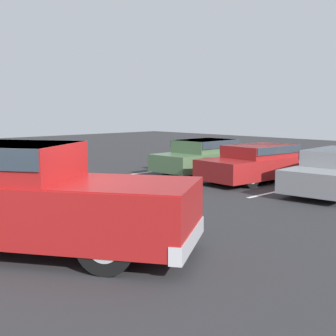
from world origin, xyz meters
The scene contains 8 objects.
ground_plane centered at (0.00, 0.00, 0.00)m, with size 60.00×60.00×0.00m, color #2D2D30.
stall_stripe_a centered at (-6.30, 9.35, 0.00)m, with size 0.12×5.28×0.01m, color white.
stall_stripe_b centered at (-3.39, 9.35, 0.00)m, with size 0.12×5.28×0.01m, color white.
stall_stripe_c centered at (-0.48, 9.35, 0.00)m, with size 0.12×5.28×0.01m, color white.
pickup_truck centered at (-0.24, 0.06, 0.93)m, with size 5.95×4.82×1.87m.
parked_sedan_a centered at (-4.71, 9.61, 0.67)m, with size 1.86×4.25×1.27m.
parked_sedan_b centered at (-2.07, 9.45, 0.65)m, with size 2.12×4.54×1.22m.
wheel_stop_curb centered at (-1.92, 12.50, 0.07)m, with size 1.86×0.20×0.14m, color #B7B2A8.
Camera 1 is at (7.14, -3.69, 2.47)m, focal length 50.00 mm.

